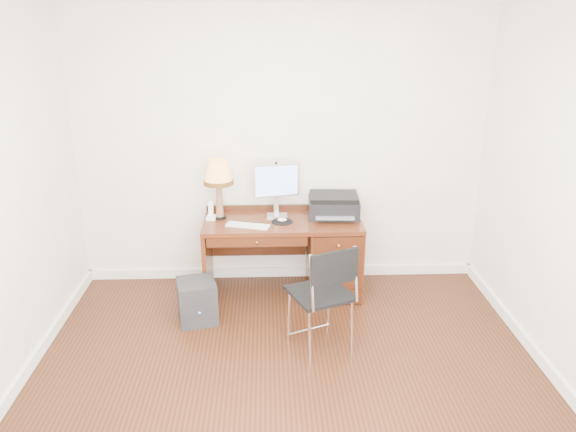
{
  "coord_description": "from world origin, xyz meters",
  "views": [
    {
      "loc": [
        -0.14,
        -3.61,
        2.6
      ],
      "look_at": [
        0.04,
        1.2,
        0.87
      ],
      "focal_mm": 35.0,
      "sensor_mm": 36.0,
      "label": 1
    }
  ],
  "objects_px": {
    "monitor": "(277,183)",
    "desk": "(316,252)",
    "printer": "(334,205)",
    "leg_lamp": "(218,176)",
    "equipment_box": "(197,301)",
    "phone": "(211,214)",
    "chair": "(321,289)"
  },
  "relations": [
    {
      "from": "monitor",
      "to": "phone",
      "type": "relative_size",
      "value": 2.81
    },
    {
      "from": "printer",
      "to": "chair",
      "type": "height_order",
      "value": "printer"
    },
    {
      "from": "printer",
      "to": "chair",
      "type": "relative_size",
      "value": 0.53
    },
    {
      "from": "monitor",
      "to": "equipment_box",
      "type": "relative_size",
      "value": 1.34
    },
    {
      "from": "monitor",
      "to": "phone",
      "type": "bearing_deg",
      "value": 176.04
    },
    {
      "from": "leg_lamp",
      "to": "printer",
      "type": "bearing_deg",
      "value": 1.91
    },
    {
      "from": "desk",
      "to": "printer",
      "type": "distance_m",
      "value": 0.49
    },
    {
      "from": "printer",
      "to": "phone",
      "type": "bearing_deg",
      "value": -173.7
    },
    {
      "from": "phone",
      "to": "equipment_box",
      "type": "bearing_deg",
      "value": -92.64
    },
    {
      "from": "phone",
      "to": "leg_lamp",
      "type": "bearing_deg",
      "value": 30.77
    },
    {
      "from": "printer",
      "to": "equipment_box",
      "type": "distance_m",
      "value": 1.58
    },
    {
      "from": "desk",
      "to": "printer",
      "type": "xyz_separation_m",
      "value": [
        0.18,
        0.11,
        0.44
      ]
    },
    {
      "from": "monitor",
      "to": "chair",
      "type": "bearing_deg",
      "value": -87.87
    },
    {
      "from": "equipment_box",
      "to": "monitor",
      "type": "bearing_deg",
      "value": 30.02
    },
    {
      "from": "equipment_box",
      "to": "phone",
      "type": "bearing_deg",
      "value": 67.39
    },
    {
      "from": "printer",
      "to": "chair",
      "type": "bearing_deg",
      "value": -97.9
    },
    {
      "from": "desk",
      "to": "equipment_box",
      "type": "relative_size",
      "value": 3.91
    },
    {
      "from": "equipment_box",
      "to": "chair",
      "type": "bearing_deg",
      "value": -40.74
    },
    {
      "from": "phone",
      "to": "chair",
      "type": "bearing_deg",
      "value": -43.09
    },
    {
      "from": "leg_lamp",
      "to": "equipment_box",
      "type": "distance_m",
      "value": 1.17
    },
    {
      "from": "printer",
      "to": "leg_lamp",
      "type": "height_order",
      "value": "leg_lamp"
    },
    {
      "from": "desk",
      "to": "monitor",
      "type": "bearing_deg",
      "value": 159.94
    },
    {
      "from": "desk",
      "to": "equipment_box",
      "type": "bearing_deg",
      "value": -153.79
    },
    {
      "from": "desk",
      "to": "printer",
      "type": "bearing_deg",
      "value": 32.56
    },
    {
      "from": "leg_lamp",
      "to": "chair",
      "type": "relative_size",
      "value": 0.61
    },
    {
      "from": "monitor",
      "to": "phone",
      "type": "xyz_separation_m",
      "value": [
        -0.63,
        -0.09,
        -0.27
      ]
    },
    {
      "from": "leg_lamp",
      "to": "equipment_box",
      "type": "xyz_separation_m",
      "value": [
        -0.18,
        -0.62,
        -0.98
      ]
    },
    {
      "from": "leg_lamp",
      "to": "phone",
      "type": "distance_m",
      "value": 0.38
    },
    {
      "from": "printer",
      "to": "equipment_box",
      "type": "bearing_deg",
      "value": -150.04
    },
    {
      "from": "monitor",
      "to": "leg_lamp",
      "type": "height_order",
      "value": "leg_lamp"
    },
    {
      "from": "desk",
      "to": "monitor",
      "type": "height_order",
      "value": "monitor"
    },
    {
      "from": "monitor",
      "to": "desk",
      "type": "bearing_deg",
      "value": -32.49
    }
  ]
}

